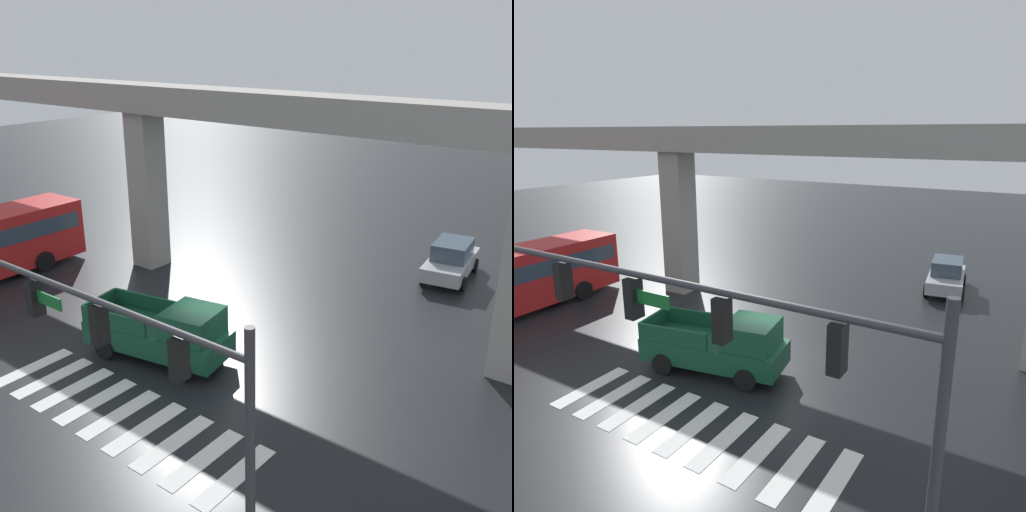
{
  "view_description": "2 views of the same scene",
  "coord_description": "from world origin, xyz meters",
  "views": [
    {
      "loc": [
        12.26,
        -13.93,
        10.44
      ],
      "look_at": [
        -0.53,
        2.78,
        2.74
      ],
      "focal_mm": 41.82,
      "sensor_mm": 36.0,
      "label": 1
    },
    {
      "loc": [
        8.01,
        -13.57,
        8.3
      ],
      "look_at": [
        -1.35,
        2.05,
        3.48
      ],
      "focal_mm": 32.95,
      "sensor_mm": 36.0,
      "label": 2
    }
  ],
  "objects": [
    {
      "name": "ground_plane",
      "position": [
        0.0,
        0.0,
        0.0
      ],
      "size": [
        120.0,
        120.0,
        0.0
      ],
      "primitive_type": "plane",
      "color": "black"
    },
    {
      "name": "crosswalk_stripes",
      "position": [
        -0.0,
        -4.54,
        0.01
      ],
      "size": [
        9.35,
        2.8,
        0.01
      ],
      "color": "silver",
      "rests_on": "ground"
    },
    {
      "name": "elevated_overpass",
      "position": [
        0.0,
        4.78,
        7.24
      ],
      "size": [
        54.44,
        1.89,
        8.56
      ],
      "color": "#9E9991",
      "rests_on": "ground"
    },
    {
      "name": "pickup_truck",
      "position": [
        -1.26,
        -1.39,
        0.99
      ],
      "size": [
        5.36,
        2.79,
        2.08
      ],
      "color": "#14472D",
      "rests_on": "ground"
    },
    {
      "name": "sedan_silver",
      "position": [
        3.77,
        11.97,
        0.85
      ],
      "size": [
        2.36,
        4.49,
        1.72
      ],
      "color": "#A8AAAF",
      "rests_on": "ground"
    },
    {
      "name": "traffic_signal_mast",
      "position": [
        3.45,
        -7.37,
        4.68
      ],
      "size": [
        10.89,
        0.32,
        6.2
      ],
      "color": "#38383D",
      "rests_on": "ground"
    }
  ]
}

